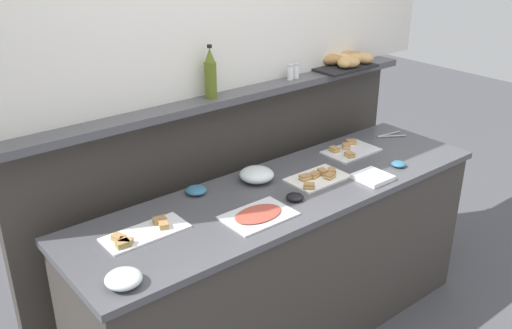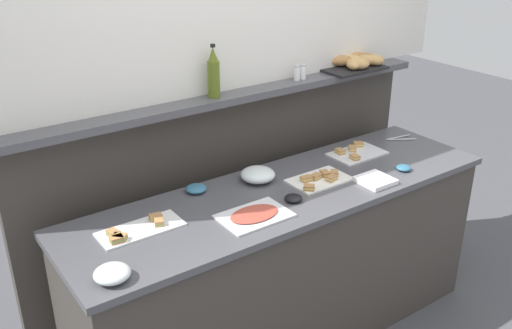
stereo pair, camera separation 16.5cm
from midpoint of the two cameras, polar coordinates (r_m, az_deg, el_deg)
name	(u,v)px [view 1 (the left image)]	position (r m, az deg, el deg)	size (l,w,h in m)	color
ground_plane	(222,284)	(3.79, -4.70, -11.95)	(12.00, 12.00, 0.00)	#4C4C51
buffet_counter	(285,265)	(3.13, 1.39, -10.12)	(2.34, 0.66, 0.93)	#3D3833
back_ledge_unit	(229,194)	(3.35, -4.19, -2.96)	(2.53, 0.22, 1.34)	#3D3833
sandwich_platter_rear	(350,150)	(3.36, 8.02, 1.40)	(0.32, 0.21, 0.04)	silver
sandwich_platter_side	(143,233)	(2.56, -13.09, -6.76)	(0.38, 0.16, 0.04)	white
sandwich_platter_front	(318,177)	(3.00, 4.69, -1.33)	(0.32, 0.20, 0.04)	white
cold_cuts_platter	(258,215)	(2.63, -1.57, -5.13)	(0.33, 0.22, 0.02)	silver
glass_bowl_large	(257,175)	(2.96, -1.52, -1.10)	(0.18, 0.18, 0.07)	silver
glass_bowl_medium	(124,279)	(2.26, -15.26, -11.11)	(0.14, 0.14, 0.06)	silver
condiment_bowl_dark	(196,190)	(2.86, -7.68, -2.61)	(0.11, 0.11, 0.04)	teal
condiment_bowl_cream	(399,164)	(3.22, 12.72, 0.03)	(0.08, 0.08, 0.03)	teal
condiment_bowl_teal	(295,197)	(2.78, 2.24, -3.30)	(0.09, 0.09, 0.03)	black
serving_tongs	(390,135)	(3.65, 12.04, 2.88)	(0.19, 0.11, 0.01)	#B7BABF
napkin_stack	(373,177)	(3.04, 10.13, -1.28)	(0.17, 0.17, 0.02)	white
olive_oil_bottle	(210,74)	(2.94, -6.24, 8.97)	(0.06, 0.06, 0.28)	#56661E
salt_shaker	(290,72)	(3.28, 2.03, 9.24)	(0.03, 0.03, 0.09)	white
pepper_shaker	(296,71)	(3.31, 2.61, 9.35)	(0.03, 0.03, 0.09)	white
bread_basket	(346,60)	(3.60, 7.68, 10.35)	(0.41, 0.29, 0.08)	black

